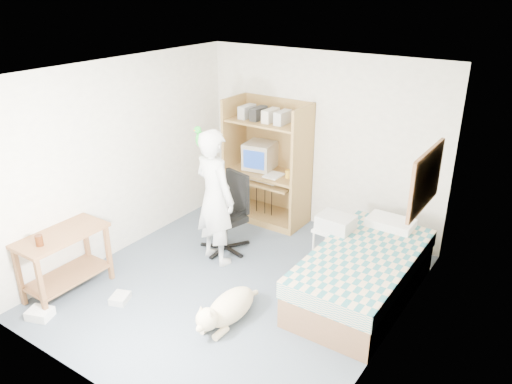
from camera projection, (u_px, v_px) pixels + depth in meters
floor at (238, 285)px, 5.94m from camera, size 4.00×4.00×0.00m
wall_back at (321, 142)px, 6.97m from camera, size 3.60×0.02×2.50m
wall_right at (396, 231)px, 4.52m from camera, size 0.02×4.00×2.50m
wall_left at (123, 158)px, 6.38m from camera, size 0.02×4.00×2.50m
ceiling at (234, 72)px, 4.96m from camera, size 3.60×4.00×0.02m
computer_hutch at (268, 167)px, 7.30m from camera, size 1.20×0.63×1.80m
bed at (363, 274)px, 5.62m from camera, size 1.02×2.02×0.66m
side_desk at (64, 254)px, 5.63m from camera, size 0.50×1.00×0.75m
corkboard at (426, 179)px, 5.14m from camera, size 0.04×0.94×0.66m
office_chair at (228, 223)px, 6.60m from camera, size 0.59×0.59×1.05m
person at (215, 197)px, 6.15m from camera, size 0.72×0.56×1.74m
parrot at (200, 138)px, 5.98m from camera, size 0.13×0.22×0.35m
dog at (227, 308)px, 5.24m from camera, size 0.34×1.03×0.38m
printer_cart at (334, 243)px, 6.13m from camera, size 0.48×0.39×0.55m
printer at (336, 223)px, 6.02m from camera, size 0.44×0.34×0.18m
crt_monitor at (260, 155)px, 7.33m from camera, size 0.47×0.49×0.39m
keyboard at (263, 180)px, 7.23m from camera, size 0.45×0.17×0.03m
pencil_cup at (288, 174)px, 7.03m from camera, size 0.08×0.08×0.12m
drink_glass at (39, 241)px, 5.26m from camera, size 0.08×0.08×0.12m
floor_box_a at (40, 314)px, 5.34m from camera, size 0.30×0.27×0.10m
floor_box_b at (120, 298)px, 5.62m from camera, size 0.25×0.27×0.08m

